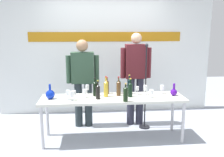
# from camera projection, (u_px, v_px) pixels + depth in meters

# --- Properties ---
(ground_plane) EXTENTS (10.00, 10.00, 0.00)m
(ground_plane) POSITION_uv_depth(u_px,v_px,m) (113.00, 139.00, 4.14)
(ground_plane) COLOR #989EAB
(back_wall) EXTENTS (4.64, 0.11, 3.00)m
(back_wall) POSITION_uv_depth(u_px,v_px,m) (106.00, 44.00, 5.29)
(back_wall) COLOR white
(back_wall) RESTS_ON ground
(display_table) EXTENTS (2.35, 0.60, 0.73)m
(display_table) POSITION_uv_depth(u_px,v_px,m) (113.00, 101.00, 4.01)
(display_table) COLOR silver
(display_table) RESTS_ON ground
(decanter_blue_left) EXTENTS (0.15, 0.15, 0.24)m
(decanter_blue_left) POSITION_uv_depth(u_px,v_px,m) (50.00, 94.00, 3.89)
(decanter_blue_left) COLOR #0B27AD
(decanter_blue_left) RESTS_ON display_table
(decanter_blue_right) EXTENTS (0.11, 0.11, 0.21)m
(decanter_blue_right) POSITION_uv_depth(u_px,v_px,m) (174.00, 92.00, 4.09)
(decanter_blue_right) COLOR #471094
(decanter_blue_right) RESTS_ON display_table
(presenter_left) EXTENTS (0.61, 0.22, 1.64)m
(presenter_left) POSITION_uv_depth(u_px,v_px,m) (83.00, 78.00, 4.52)
(presenter_left) COLOR #242E32
(presenter_left) RESTS_ON ground
(presenter_right) EXTENTS (0.58, 0.22, 1.76)m
(presenter_right) POSITION_uv_depth(u_px,v_px,m) (136.00, 73.00, 4.60)
(presenter_right) COLOR #292938
(presenter_right) RESTS_ON ground
(wine_bottle_0) EXTENTS (0.07, 0.07, 0.34)m
(wine_bottle_0) POSITION_uv_depth(u_px,v_px,m) (106.00, 88.00, 4.00)
(wine_bottle_0) COLOR gold
(wine_bottle_0) RESTS_ON display_table
(wine_bottle_1) EXTENTS (0.07, 0.07, 0.29)m
(wine_bottle_1) POSITION_uv_depth(u_px,v_px,m) (107.00, 87.00, 4.18)
(wine_bottle_1) COLOR #552F0B
(wine_bottle_1) RESTS_ON display_table
(wine_bottle_2) EXTENTS (0.07, 0.07, 0.33)m
(wine_bottle_2) POSITION_uv_depth(u_px,v_px,m) (119.00, 88.00, 4.07)
(wine_bottle_2) COLOR #50341B
(wine_bottle_2) RESTS_ON display_table
(wine_bottle_3) EXTENTS (0.07, 0.07, 0.34)m
(wine_bottle_3) POSITION_uv_depth(u_px,v_px,m) (129.00, 86.00, 4.18)
(wine_bottle_3) COLOR black
(wine_bottle_3) RESTS_ON display_table
(wine_bottle_4) EXTENTS (0.07, 0.07, 0.31)m
(wine_bottle_4) POSITION_uv_depth(u_px,v_px,m) (95.00, 88.00, 4.05)
(wine_bottle_4) COLOR black
(wine_bottle_4) RESTS_ON display_table
(wine_bottle_5) EXTENTS (0.07, 0.07, 0.29)m
(wine_bottle_5) POSITION_uv_depth(u_px,v_px,m) (126.00, 94.00, 3.74)
(wine_bottle_5) COLOR black
(wine_bottle_5) RESTS_ON display_table
(wine_bottle_6) EXTENTS (0.08, 0.08, 0.30)m
(wine_bottle_6) POSITION_uv_depth(u_px,v_px,m) (119.00, 86.00, 4.22)
(wine_bottle_6) COLOR black
(wine_bottle_6) RESTS_ON display_table
(wine_bottle_7) EXTENTS (0.07, 0.07, 0.31)m
(wine_bottle_7) POSITION_uv_depth(u_px,v_px,m) (130.00, 89.00, 4.00)
(wine_bottle_7) COLOR black
(wine_bottle_7) RESTS_ON display_table
(wine_bottle_8) EXTENTS (0.07, 0.07, 0.31)m
(wine_bottle_8) POSITION_uv_depth(u_px,v_px,m) (98.00, 91.00, 3.87)
(wine_bottle_8) COLOR black
(wine_bottle_8) RESTS_ON display_table
(wine_glass_left_0) EXTENTS (0.07, 0.07, 0.14)m
(wine_glass_left_0) POSITION_uv_depth(u_px,v_px,m) (74.00, 93.00, 3.87)
(wine_glass_left_0) COLOR white
(wine_glass_left_0) RESTS_ON display_table
(wine_glass_left_1) EXTENTS (0.07, 0.07, 0.15)m
(wine_glass_left_1) POSITION_uv_depth(u_px,v_px,m) (68.00, 93.00, 3.84)
(wine_glass_left_1) COLOR white
(wine_glass_left_1) RESTS_ON display_table
(wine_glass_left_2) EXTENTS (0.07, 0.07, 0.13)m
(wine_glass_left_2) POSITION_uv_depth(u_px,v_px,m) (85.00, 92.00, 3.98)
(wine_glass_left_2) COLOR white
(wine_glass_left_2) RESTS_ON display_table
(wine_glass_left_3) EXTENTS (0.07, 0.07, 0.15)m
(wine_glass_left_3) POSITION_uv_depth(u_px,v_px,m) (71.00, 94.00, 3.78)
(wine_glass_left_3) COLOR white
(wine_glass_left_3) RESTS_ON display_table
(wine_glass_left_4) EXTENTS (0.06, 0.06, 0.16)m
(wine_glass_left_4) POSITION_uv_depth(u_px,v_px,m) (87.00, 88.00, 4.17)
(wine_glass_left_4) COLOR white
(wine_glass_left_4) RESTS_ON display_table
(wine_glass_right_0) EXTENTS (0.07, 0.07, 0.16)m
(wine_glass_right_0) POSITION_uv_depth(u_px,v_px,m) (145.00, 88.00, 4.15)
(wine_glass_right_0) COLOR white
(wine_glass_right_0) RESTS_ON display_table
(wine_glass_right_1) EXTENTS (0.06, 0.06, 0.15)m
(wine_glass_right_1) POSITION_uv_depth(u_px,v_px,m) (162.00, 88.00, 4.21)
(wine_glass_right_1) COLOR white
(wine_glass_right_1) RESTS_ON display_table
(wine_glass_right_2) EXTENTS (0.07, 0.07, 0.13)m
(wine_glass_right_2) POSITION_uv_depth(u_px,v_px,m) (151.00, 92.00, 3.95)
(wine_glass_right_2) COLOR white
(wine_glass_right_2) RESTS_ON display_table
(wine_glass_right_3) EXTENTS (0.06, 0.06, 0.14)m
(wine_glass_right_3) POSITION_uv_depth(u_px,v_px,m) (137.00, 89.00, 4.16)
(wine_glass_right_3) COLOR white
(wine_glass_right_3) RESTS_ON display_table
(microphone_stand) EXTENTS (0.20, 0.20, 1.58)m
(microphone_stand) POSITION_uv_depth(u_px,v_px,m) (145.00, 100.00, 4.51)
(microphone_stand) COLOR black
(microphone_stand) RESTS_ON ground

